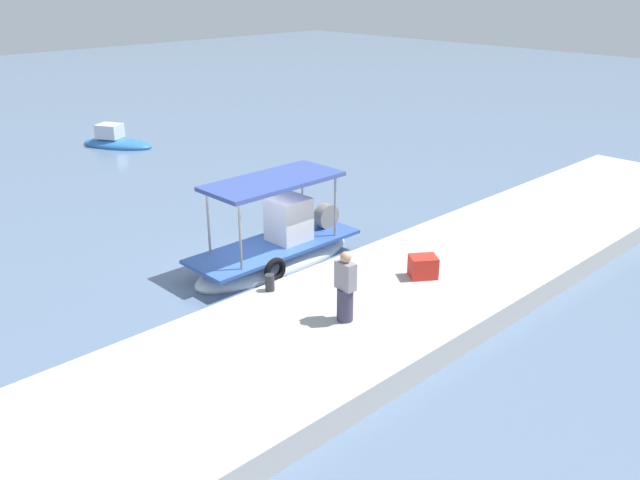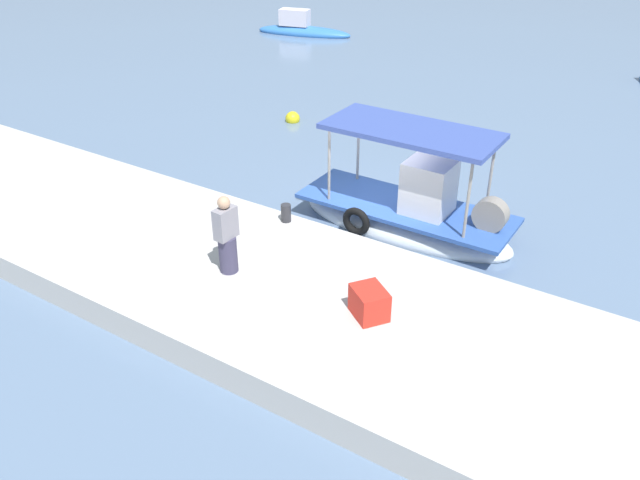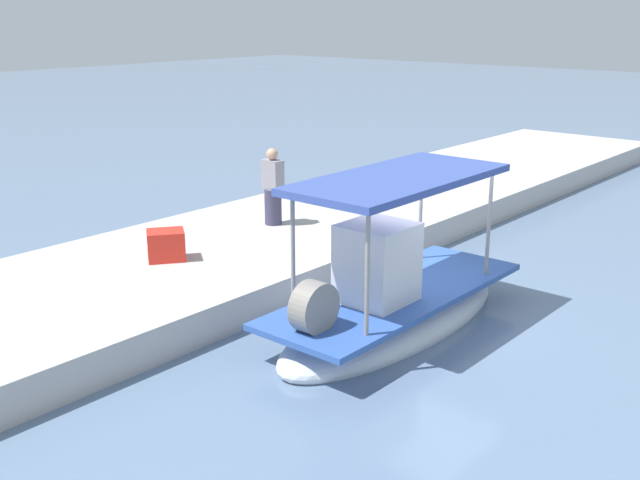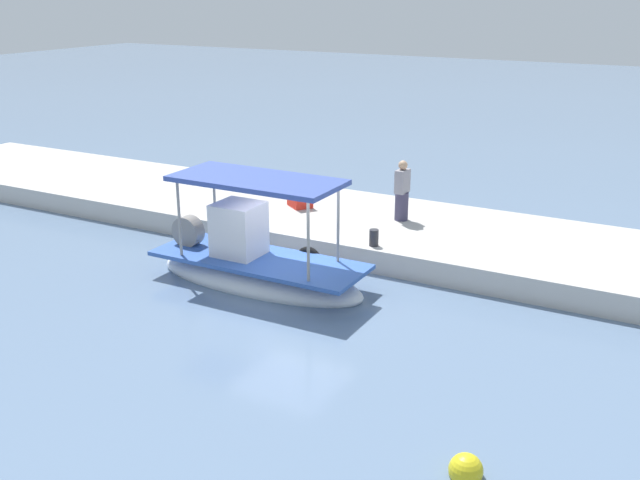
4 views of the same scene
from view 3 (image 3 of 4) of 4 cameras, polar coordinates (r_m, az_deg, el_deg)
name	(u,v)px [view 3 (image 3 of 4)]	position (r m, az deg, el deg)	size (l,w,h in m)	color
ground_plane	(422,312)	(14.10, 7.58, -5.30)	(120.00, 120.00, 0.00)	slate
dock_quay	(252,249)	(16.61, -5.09, -0.64)	(36.00, 5.03, 0.63)	beige
main_fishing_boat	(392,303)	(13.16, 5.38, -4.68)	(5.62, 2.03, 3.02)	white
fisherman_near_bollard	(273,190)	(17.12, -3.53, 3.72)	(0.41, 0.50, 1.72)	#3D3955
mooring_bollard	(365,232)	(15.93, 3.39, 0.63)	(0.24, 0.24, 0.43)	#2D2D33
cargo_crate	(166,245)	(15.02, -11.37, -0.38)	(0.70, 0.56, 0.58)	red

